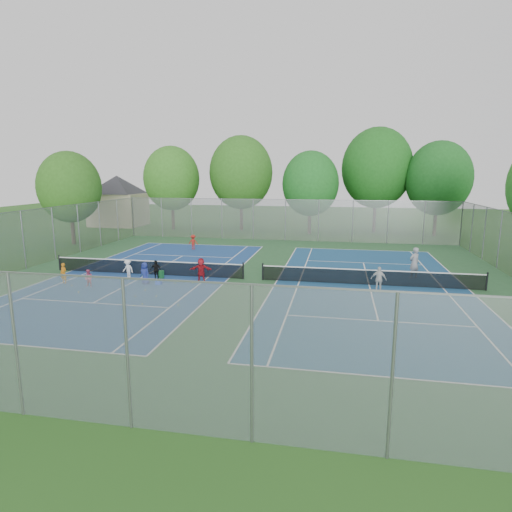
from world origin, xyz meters
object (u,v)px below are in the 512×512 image
Objects in this scene: ball_crate at (159,282)px; ball_hopper at (161,275)px; net_left at (147,268)px; instructor at (414,263)px; net_right at (369,278)px.

ball_crate is 1.54m from ball_hopper.
instructor is (16.84, 2.25, 0.53)m from net_left.
net_right is at bearing 10.54° from ball_crate.
ball_hopper is (-12.71, -0.81, -0.20)m from net_right.
net_left is 2.90m from ball_crate.
net_left is 6.54× the size of instructor.
instructor reaches higher than net_left.
ball_crate is at bearing -72.14° from ball_hopper.
net_left is 14.00m from net_right.
net_left is at bearing 180.00° from net_right.
net_right reaches higher than ball_hopper.
net_left and net_right have the same top height.
net_left is at bearing -26.53° from instructor.
ball_crate is at bearing -52.20° from net_left.
ball_hopper is 0.26× the size of instructor.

